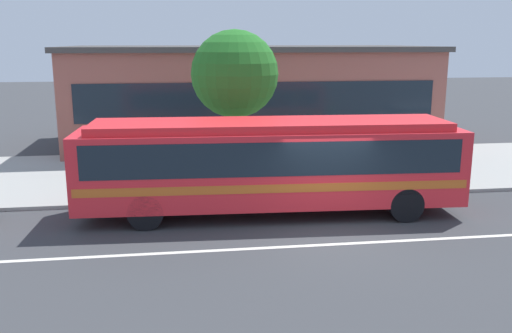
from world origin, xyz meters
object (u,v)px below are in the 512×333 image
at_px(transit_bus, 271,161).
at_px(bus_stop_sign, 373,145).
at_px(street_tree_near_stop, 235,75).
at_px(pedestrian_waiting_near_sign, 428,159).

distance_m(transit_bus, bus_stop_sign, 4.15).
distance_m(transit_bus, street_tree_near_stop, 4.22).
xyz_separation_m(transit_bus, bus_stop_sign, (3.76, 1.76, 0.03)).
height_order(transit_bus, bus_stop_sign, transit_bus).
height_order(transit_bus, street_tree_near_stop, street_tree_near_stop).
bearing_deg(transit_bus, bus_stop_sign, 25.05).
height_order(bus_stop_sign, street_tree_near_stop, street_tree_near_stop).
bearing_deg(pedestrian_waiting_near_sign, bus_stop_sign, -177.17).
relative_size(transit_bus, street_tree_near_stop, 2.10).
bearing_deg(pedestrian_waiting_near_sign, street_tree_near_stop, 166.09).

